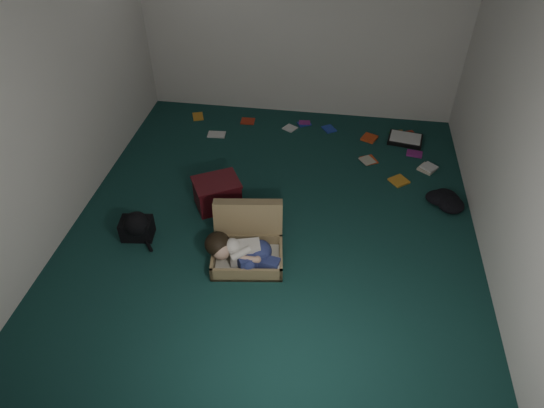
# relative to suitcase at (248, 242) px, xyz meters

# --- Properties ---
(floor) EXTENTS (4.50, 4.50, 0.00)m
(floor) POSITION_rel_suitcase_xyz_m (0.18, 0.48, -0.14)
(floor) COLOR #153C38
(floor) RESTS_ON ground
(wall_back) EXTENTS (4.50, 0.00, 4.50)m
(wall_back) POSITION_rel_suitcase_xyz_m (0.18, 2.73, 1.16)
(wall_back) COLOR silver
(wall_back) RESTS_ON ground
(wall_front) EXTENTS (4.50, 0.00, 4.50)m
(wall_front) POSITION_rel_suitcase_xyz_m (0.18, -1.77, 1.16)
(wall_front) COLOR silver
(wall_front) RESTS_ON ground
(wall_left) EXTENTS (0.00, 4.50, 4.50)m
(wall_left) POSITION_rel_suitcase_xyz_m (-1.82, 0.48, 1.16)
(wall_left) COLOR silver
(wall_left) RESTS_ON ground
(wall_right) EXTENTS (0.00, 4.50, 4.50)m
(wall_right) POSITION_rel_suitcase_xyz_m (2.18, 0.48, 1.16)
(wall_right) COLOR silver
(wall_right) RESTS_ON ground
(suitcase) EXTENTS (0.73, 0.71, 0.47)m
(suitcase) POSITION_rel_suitcase_xyz_m (0.00, 0.00, 0.00)
(suitcase) COLOR #917950
(suitcase) RESTS_ON floor
(person) EXTENTS (0.71, 0.34, 0.29)m
(person) POSITION_rel_suitcase_xyz_m (-0.02, -0.17, 0.04)
(person) COLOR beige
(person) RESTS_ON suitcase
(maroon_bin) EXTENTS (0.57, 0.54, 0.32)m
(maroon_bin) POSITION_rel_suitcase_xyz_m (-0.44, 0.64, 0.02)
(maroon_bin) COLOR #4C0F15
(maroon_bin) RESTS_ON floor
(backpack) EXTENTS (0.41, 0.34, 0.23)m
(backpack) POSITION_rel_suitcase_xyz_m (-1.11, 0.06, -0.03)
(backpack) COLOR black
(backpack) RESTS_ON floor
(clothing_pile) EXTENTS (0.46, 0.39, 0.13)m
(clothing_pile) POSITION_rel_suitcase_xyz_m (1.88, 0.99, -0.07)
(clothing_pile) COLOR black
(clothing_pile) RESTS_ON floor
(paper_tray) EXTENTS (0.45, 0.37, 0.06)m
(paper_tray) POSITION_rel_suitcase_xyz_m (1.58, 2.19, -0.11)
(paper_tray) COLOR black
(paper_tray) RESTS_ON floor
(book_scatter) EXTENTS (3.11, 1.30, 0.02)m
(book_scatter) POSITION_rel_suitcase_xyz_m (0.70, 2.08, -0.13)
(book_scatter) COLOR orange
(book_scatter) RESTS_ON floor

